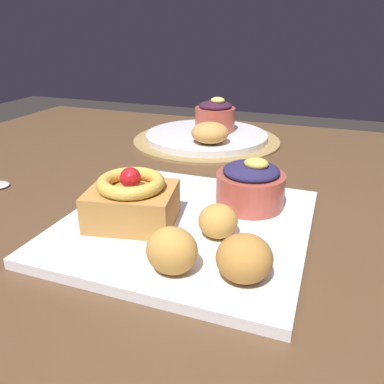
{
  "coord_description": "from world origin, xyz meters",
  "views": [
    {
      "loc": [
        0.08,
        -0.47,
        0.96
      ],
      "look_at": [
        -0.07,
        -0.07,
        0.77
      ],
      "focal_mm": 36.12,
      "sensor_mm": 36.0,
      "label": 1
    }
  ],
  "objects_px": {
    "front_plate": "(186,225)",
    "fritter_back": "(218,221)",
    "back_plate": "(206,136)",
    "berry_ramekin": "(250,185)",
    "fritter_front": "(244,258)",
    "cake_slice": "(132,200)",
    "fritter_middle": "(172,251)",
    "back_ramekin": "(215,116)",
    "back_pastry": "(210,133)"
  },
  "relations": [
    {
      "from": "berry_ramekin",
      "to": "fritter_back",
      "type": "bearing_deg",
      "value": -99.8
    },
    {
      "from": "cake_slice",
      "to": "back_ramekin",
      "type": "bearing_deg",
      "value": 94.17
    },
    {
      "from": "fritter_front",
      "to": "cake_slice",
      "type": "bearing_deg",
      "value": 157.24
    },
    {
      "from": "cake_slice",
      "to": "fritter_middle",
      "type": "bearing_deg",
      "value": -42.37
    },
    {
      "from": "front_plate",
      "to": "back_plate",
      "type": "height_order",
      "value": "back_plate"
    },
    {
      "from": "fritter_middle",
      "to": "fritter_front",
      "type": "bearing_deg",
      "value": 10.98
    },
    {
      "from": "cake_slice",
      "to": "fritter_back",
      "type": "distance_m",
      "value": 0.1
    },
    {
      "from": "front_plate",
      "to": "back_plate",
      "type": "xyz_separation_m",
      "value": [
        -0.1,
        0.36,
        0.01
      ]
    },
    {
      "from": "berry_ramekin",
      "to": "back_pastry",
      "type": "relative_size",
      "value": 1.2
    },
    {
      "from": "back_ramekin",
      "to": "fritter_front",
      "type": "bearing_deg",
      "value": -69.86
    },
    {
      "from": "fritter_front",
      "to": "back_ramekin",
      "type": "height_order",
      "value": "back_ramekin"
    },
    {
      "from": "fritter_front",
      "to": "back_plate",
      "type": "xyz_separation_m",
      "value": [
        -0.18,
        0.45,
        -0.02
      ]
    },
    {
      "from": "berry_ramekin",
      "to": "fritter_front",
      "type": "relative_size",
      "value": 1.64
    },
    {
      "from": "front_plate",
      "to": "cake_slice",
      "type": "bearing_deg",
      "value": -154.78
    },
    {
      "from": "front_plate",
      "to": "fritter_middle",
      "type": "relative_size",
      "value": 5.77
    },
    {
      "from": "cake_slice",
      "to": "fritter_middle",
      "type": "height_order",
      "value": "cake_slice"
    },
    {
      "from": "fritter_front",
      "to": "fritter_middle",
      "type": "distance_m",
      "value": 0.07
    },
    {
      "from": "berry_ramekin",
      "to": "fritter_back",
      "type": "distance_m",
      "value": 0.09
    },
    {
      "from": "fritter_front",
      "to": "back_plate",
      "type": "distance_m",
      "value": 0.49
    },
    {
      "from": "fritter_front",
      "to": "fritter_middle",
      "type": "relative_size",
      "value": 1.08
    },
    {
      "from": "back_pastry",
      "to": "berry_ramekin",
      "type": "bearing_deg",
      "value": -61.23
    },
    {
      "from": "fritter_front",
      "to": "front_plate",
      "type": "bearing_deg",
      "value": 135.71
    },
    {
      "from": "back_pastry",
      "to": "front_plate",
      "type": "bearing_deg",
      "value": -77.32
    },
    {
      "from": "front_plate",
      "to": "back_plate",
      "type": "relative_size",
      "value": 1.11
    },
    {
      "from": "front_plate",
      "to": "fritter_middle",
      "type": "distance_m",
      "value": 0.11
    },
    {
      "from": "berry_ramekin",
      "to": "back_plate",
      "type": "bearing_deg",
      "value": 117.69
    },
    {
      "from": "cake_slice",
      "to": "berry_ramekin",
      "type": "bearing_deg",
      "value": 38.26
    },
    {
      "from": "fritter_front",
      "to": "back_pastry",
      "type": "xyz_separation_m",
      "value": [
        -0.16,
        0.39,
        0.0
      ]
    },
    {
      "from": "back_plate",
      "to": "fritter_middle",
      "type": "bearing_deg",
      "value": -75.47
    },
    {
      "from": "back_ramekin",
      "to": "back_pastry",
      "type": "relative_size",
      "value": 1.17
    },
    {
      "from": "fritter_front",
      "to": "back_plate",
      "type": "relative_size",
      "value": 0.21
    },
    {
      "from": "front_plate",
      "to": "fritter_back",
      "type": "bearing_deg",
      "value": -26.28
    },
    {
      "from": "back_ramekin",
      "to": "back_pastry",
      "type": "bearing_deg",
      "value": -78.44
    },
    {
      "from": "fritter_front",
      "to": "back_pastry",
      "type": "distance_m",
      "value": 0.42
    },
    {
      "from": "berry_ramekin",
      "to": "back_ramekin",
      "type": "bearing_deg",
      "value": 114.3
    },
    {
      "from": "berry_ramekin",
      "to": "fritter_front",
      "type": "distance_m",
      "value": 0.16
    },
    {
      "from": "front_plate",
      "to": "back_plate",
      "type": "distance_m",
      "value": 0.38
    },
    {
      "from": "front_plate",
      "to": "cake_slice",
      "type": "distance_m",
      "value": 0.07
    },
    {
      "from": "front_plate",
      "to": "fritter_middle",
      "type": "xyz_separation_m",
      "value": [
        0.02,
        -0.1,
        0.03
      ]
    },
    {
      "from": "berry_ramekin",
      "to": "back_ramekin",
      "type": "height_order",
      "value": "back_ramekin"
    },
    {
      "from": "front_plate",
      "to": "back_ramekin",
      "type": "bearing_deg",
      "value": 102.42
    },
    {
      "from": "front_plate",
      "to": "fritter_back",
      "type": "xyz_separation_m",
      "value": [
        0.05,
        -0.02,
        0.02
      ]
    },
    {
      "from": "fritter_middle",
      "to": "back_ramekin",
      "type": "distance_m",
      "value": 0.5
    },
    {
      "from": "fritter_front",
      "to": "back_ramekin",
      "type": "distance_m",
      "value": 0.51
    },
    {
      "from": "front_plate",
      "to": "fritter_front",
      "type": "distance_m",
      "value": 0.13
    },
    {
      "from": "back_plate",
      "to": "fritter_front",
      "type": "bearing_deg",
      "value": -67.71
    },
    {
      "from": "cake_slice",
      "to": "back_pastry",
      "type": "relative_size",
      "value": 1.54
    },
    {
      "from": "berry_ramekin",
      "to": "fritter_back",
      "type": "xyz_separation_m",
      "value": [
        -0.02,
        -0.09,
        -0.01
      ]
    },
    {
      "from": "fritter_back",
      "to": "back_ramekin",
      "type": "relative_size",
      "value": 0.52
    },
    {
      "from": "berry_ramekin",
      "to": "fritter_back",
      "type": "height_order",
      "value": "berry_ramekin"
    }
  ]
}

